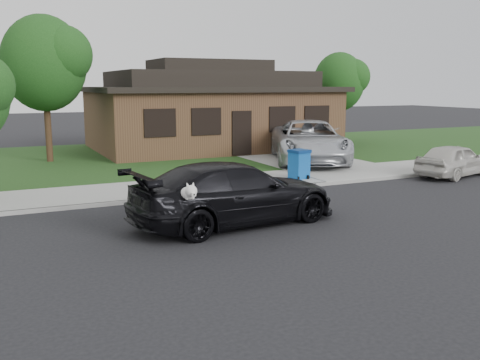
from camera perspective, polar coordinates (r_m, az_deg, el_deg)
name	(u,v)px	position (r m, az deg, el deg)	size (l,w,h in m)	color
ground	(283,219)	(14.21, 4.56, -4.14)	(120.00, 120.00, 0.00)	black
sidewalk	(211,185)	(18.60, -3.07, -0.52)	(60.00, 3.00, 0.12)	gray
curb	(229,193)	(17.24, -1.20, -1.36)	(60.00, 0.12, 0.12)	gray
lawn	(149,157)	(26.10, -9.70, 2.44)	(60.00, 13.00, 0.13)	#193814
driveway	(288,157)	(25.66, 5.17, 2.42)	(4.50, 13.00, 0.14)	gray
sedan	(234,193)	(13.49, -0.60, -1.42)	(5.68, 2.88, 1.58)	black
minivan	(309,141)	(23.82, 7.38, 4.14)	(2.99, 6.49, 1.80)	silver
white_compact	(454,160)	(22.13, 21.88, 1.97)	(1.50, 3.72, 1.27)	beige
recycling_bin	(299,164)	(19.57, 6.32, 1.72)	(0.74, 0.74, 1.05)	#0E4D9F
house	(210,110)	(29.08, -3.22, 7.44)	(12.60, 8.60, 4.65)	#422B1C
tree_0	(48,61)	(24.97, -19.77, 11.81)	(3.78, 3.60, 6.34)	#332114
tree_1	(342,81)	(32.47, 10.82, 10.34)	(3.15, 3.00, 5.25)	#332114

